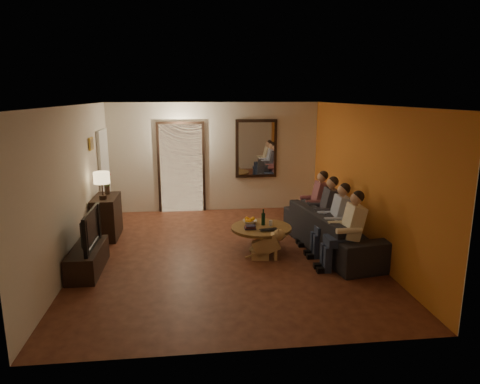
{
  "coord_description": "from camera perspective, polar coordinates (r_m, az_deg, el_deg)",
  "views": [
    {
      "loc": [
        -0.56,
        -7.19,
        2.77
      ],
      "look_at": [
        0.3,
        0.3,
        1.05
      ],
      "focal_mm": 32.0,
      "sensor_mm": 36.0,
      "label": 1
    }
  ],
  "objects": [
    {
      "name": "mirror_frame",
      "position": [
        10.34,
        2.17,
        5.8
      ],
      "size": [
        1.0,
        0.05,
        1.4
      ],
      "primitive_type": "cube",
      "color": "black",
      "rests_on": "back_wall"
    },
    {
      "name": "book_stack",
      "position": [
        7.58,
        1.34,
        -4.68
      ],
      "size": [
        0.2,
        0.15,
        0.07
      ],
      "primitive_type": null,
      "color": "black",
      "rests_on": "coffee_table"
    },
    {
      "name": "person_d",
      "position": [
        8.7,
        10.15,
        -1.79
      ],
      "size": [
        0.6,
        0.4,
        1.2
      ],
      "primitive_type": null,
      "color": "tan",
      "rests_on": "sofa"
    },
    {
      "name": "framed_art",
      "position": [
        8.75,
        -19.24,
        6.11
      ],
      "size": [
        0.03,
        0.28,
        0.24
      ],
      "primitive_type": "cube",
      "color": "#B28C33",
      "rests_on": "left_wall"
    },
    {
      "name": "person_b",
      "position": [
        7.61,
        12.72,
        -4.05
      ],
      "size": [
        0.6,
        0.4,
        1.2
      ],
      "primitive_type": null,
      "color": "tan",
      "rests_on": "sofa"
    },
    {
      "name": "white_door",
      "position": [
        9.83,
        -17.6,
        2.0
      ],
      "size": [
        0.06,
        0.85,
        2.04
      ],
      "primitive_type": "cube",
      "color": "white",
      "rests_on": "floor"
    },
    {
      "name": "bowl",
      "position": [
        7.89,
        1.31,
        -4.0
      ],
      "size": [
        0.26,
        0.26,
        0.06
      ],
      "primitive_type": "imported",
      "color": "white",
      "rests_on": "coffee_table"
    },
    {
      "name": "laptop",
      "position": [
        7.47,
        3.98,
        -5.16
      ],
      "size": [
        0.36,
        0.27,
        0.03
      ],
      "primitive_type": "imported",
      "rotation": [
        0.0,
        0.0,
        0.18
      ],
      "color": "black",
      "rests_on": "coffee_table"
    },
    {
      "name": "door_trim",
      "position": [
        10.3,
        -7.81,
        3.13
      ],
      "size": [
        1.12,
        0.04,
        2.22
      ],
      "primitive_type": "cube",
      "color": "black",
      "rests_on": "floor"
    },
    {
      "name": "back_wall",
      "position": [
        10.31,
        -3.39,
        4.64
      ],
      "size": [
        5.0,
        0.02,
        2.6
      ],
      "primitive_type": "cube",
      "color": "beige",
      "rests_on": "floor"
    },
    {
      "name": "sofa",
      "position": [
        7.97,
        12.61,
        -4.95
      ],
      "size": [
        2.7,
        1.41,
        0.75
      ],
      "primitive_type": "imported",
      "rotation": [
        0.0,
        0.0,
        1.74
      ],
      "color": "black",
      "rests_on": "floor"
    },
    {
      "name": "dog",
      "position": [
        7.37,
        3.51,
        -6.9
      ],
      "size": [
        0.59,
        0.31,
        0.56
      ],
      "primitive_type": null,
      "rotation": [
        0.0,
        0.0,
        -0.13
      ],
      "color": "#AB7D4F",
      "rests_on": "floor"
    },
    {
      "name": "tv",
      "position": [
        7.17,
        -19.95,
        -4.69
      ],
      "size": [
        1.04,
        0.14,
        0.6
      ],
      "primitive_type": "imported",
      "rotation": [
        0.0,
        0.0,
        1.57
      ],
      "color": "black",
      "rests_on": "tv_stand"
    },
    {
      "name": "dresser",
      "position": [
        8.85,
        -17.34,
        -3.19
      ],
      "size": [
        0.45,
        0.93,
        0.82
      ],
      "primitive_type": "cube",
      "color": "black",
      "rests_on": "floor"
    },
    {
      "name": "person_c",
      "position": [
        8.15,
        11.34,
        -2.84
      ],
      "size": [
        0.6,
        0.4,
        1.2
      ],
      "primitive_type": null,
      "color": "tan",
      "rests_on": "sofa"
    },
    {
      "name": "person_a",
      "position": [
        7.07,
        14.3,
        -5.43
      ],
      "size": [
        0.6,
        0.4,
        1.2
      ],
      "primitive_type": null,
      "color": "tan",
      "rests_on": "sofa"
    },
    {
      "name": "orange_accent",
      "position": [
        7.95,
        16.16,
        1.68
      ],
      "size": [
        0.01,
        6.0,
        2.6
      ],
      "primitive_type": "cube",
      "color": "orange",
      "rests_on": "right_wall"
    },
    {
      "name": "wine_bottle",
      "position": [
        7.78,
        3.12,
        -3.32
      ],
      "size": [
        0.07,
        0.07,
        0.31
      ],
      "primitive_type": null,
      "color": "black",
      "rests_on": "coffee_table"
    },
    {
      "name": "wine_glass",
      "position": [
        7.78,
        4.12,
        -4.13
      ],
      "size": [
        0.06,
        0.06,
        0.1
      ],
      "primitive_type": "cylinder",
      "color": "silver",
      "rests_on": "coffee_table"
    },
    {
      "name": "table_lamp",
      "position": [
        8.48,
        -17.91,
        0.84
      ],
      "size": [
        0.3,
        0.3,
        0.54
      ],
      "primitive_type": null,
      "color": "beige",
      "rests_on": "dresser"
    },
    {
      "name": "ceiling",
      "position": [
        7.21,
        -2.14,
        11.5
      ],
      "size": [
        5.0,
        6.0,
        0.01
      ],
      "primitive_type": "cube",
      "color": "white",
      "rests_on": "back_wall"
    },
    {
      "name": "floor",
      "position": [
        7.72,
        -1.98,
        -8.17
      ],
      "size": [
        5.0,
        6.0,
        0.01
      ],
      "primitive_type": "cube",
      "color": "#471E13",
      "rests_on": "ground"
    },
    {
      "name": "left_wall",
      "position": [
        7.59,
        -21.23,
        0.8
      ],
      "size": [
        0.02,
        6.0,
        2.6
      ],
      "primitive_type": "cube",
      "color": "beige",
      "rests_on": "floor"
    },
    {
      "name": "fridge_glimpse",
      "position": [
        10.34,
        -6.4,
        2.36
      ],
      "size": [
        0.45,
        0.03,
        1.7
      ],
      "primitive_type": "cube",
      "color": "silver",
      "rests_on": "floor"
    },
    {
      "name": "right_wall",
      "position": [
        7.95,
        16.22,
        1.68
      ],
      "size": [
        0.02,
        6.0,
        2.6
      ],
      "primitive_type": "cube",
      "color": "beige",
      "rests_on": "floor"
    },
    {
      "name": "oranges",
      "position": [
        7.87,
        1.32,
        -3.52
      ],
      "size": [
        0.2,
        0.2,
        0.08
      ],
      "primitive_type": null,
      "color": "orange",
      "rests_on": "bowl"
    },
    {
      "name": "mirror_glass",
      "position": [
        10.32,
        2.2,
        5.78
      ],
      "size": [
        0.86,
        0.02,
        1.26
      ],
      "primitive_type": "cube",
      "color": "white",
      "rests_on": "back_wall"
    },
    {
      "name": "tv_stand",
      "position": [
        7.33,
        -19.65,
        -8.44
      ],
      "size": [
        0.45,
        1.21,
        0.4
      ],
      "primitive_type": "cube",
      "color": "black",
      "rests_on": "floor"
    },
    {
      "name": "kitchen_doorway",
      "position": [
        10.31,
        -7.81,
        3.14
      ],
      "size": [
        1.0,
        0.06,
        2.1
      ],
      "primitive_type": "cube",
      "color": "#FFE0A5",
      "rests_on": "floor"
    },
    {
      "name": "flower_vase",
      "position": [
        8.92,
        -17.35,
        1.11
      ],
      "size": [
        0.14,
        0.14,
        0.44
      ],
      "primitive_type": null,
      "color": "red",
      "rests_on": "dresser"
    },
    {
      "name": "art_canvas",
      "position": [
        8.74,
        -19.15,
        6.11
      ],
      "size": [
        0.01,
        0.22,
        0.18
      ],
      "primitive_type": "cube",
      "color": "brown",
      "rests_on": "left_wall"
    },
    {
      "name": "coffee_table",
      "position": [
        7.79,
        2.84,
        -6.22
      ],
      "size": [
        1.09,
        1.09,
        0.45
      ],
      "primitive_type": "cylinder",
      "rotation": [
        0.0,
        0.0,
        0.01
      ],
      "color": "brown",
      "rests_on": "floor"
    },
    {
      "name": "front_wall",
      "position": [
        4.47,
        1.04,
        -6.34
      ],
      "size": [
        5.0,
        0.02,
        2.6
      ],
      "primitive_type": "cube",
      "color": "beige",
      "rests_on": "floor"
    }
  ]
}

